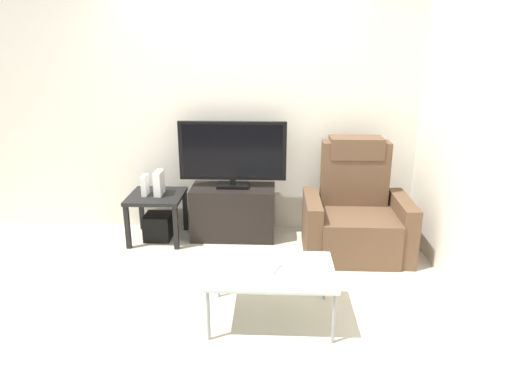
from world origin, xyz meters
TOP-DOWN VIEW (x-y plane):
  - ground_plane at (0.00, 0.00)m, footprint 6.40×6.40m
  - wall_back at (0.00, 1.13)m, footprint 6.40×0.06m
  - wall_side at (1.88, 0.00)m, footprint 0.06×4.48m
  - tv_stand at (-0.02, 0.86)m, footprint 0.85×0.42m
  - television at (-0.02, 0.88)m, footprint 1.07×0.20m
  - recliner_armchair at (1.18, 0.57)m, footprint 0.98×0.78m
  - side_table at (-0.79, 0.77)m, footprint 0.54×0.54m
  - subwoofer_box at (-0.79, 0.77)m, footprint 0.26×0.26m
  - book_upright at (-0.89, 0.75)m, footprint 0.05×0.13m
  - game_console at (-0.75, 0.78)m, footprint 0.07×0.20m
  - coffee_table at (0.39, -0.58)m, footprint 0.90×0.60m
  - cell_phone at (0.40, -0.57)m, footprint 0.12×0.17m

SIDE VIEW (x-z plane):
  - ground_plane at x=0.00m, z-range 0.00..0.00m
  - subwoofer_box at x=-0.79m, z-range 0.00..0.26m
  - tv_stand at x=-0.02m, z-range 0.00..0.54m
  - recliner_armchair at x=1.18m, z-range -0.17..0.91m
  - coffee_table at x=0.39m, z-range 0.17..0.57m
  - side_table at x=-0.79m, z-range 0.16..0.64m
  - cell_phone at x=0.40m, z-range 0.40..0.41m
  - book_upright at x=-0.89m, z-range 0.48..0.69m
  - game_console at x=-0.75m, z-range 0.48..0.72m
  - television at x=-0.02m, z-range 0.56..1.23m
  - wall_back at x=0.00m, z-range 0.00..2.60m
  - wall_side at x=1.88m, z-range 0.00..2.60m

